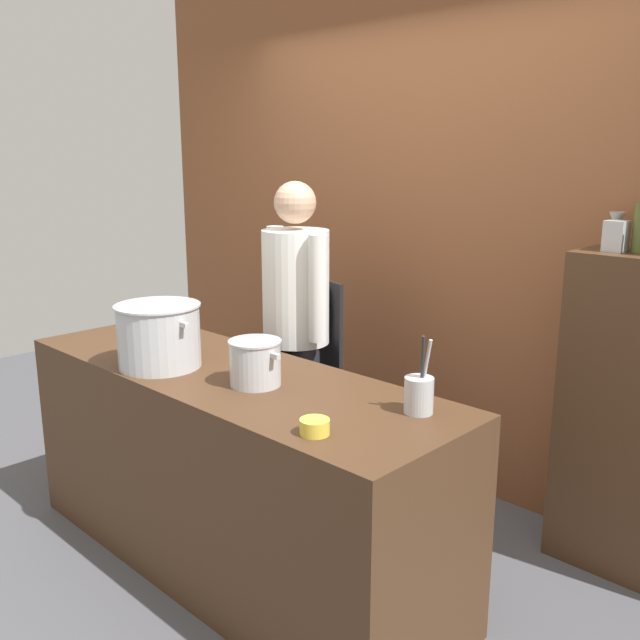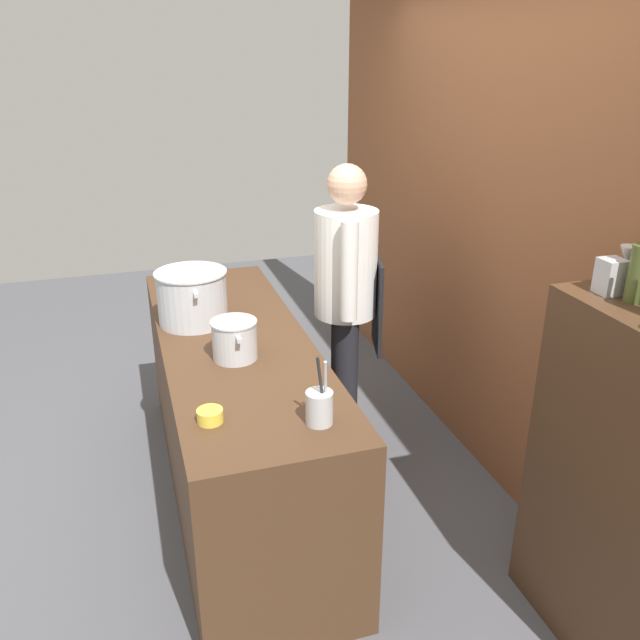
% 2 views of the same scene
% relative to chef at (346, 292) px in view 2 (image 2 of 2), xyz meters
% --- Properties ---
extents(ground_plane, '(8.00, 8.00, 0.00)m').
position_rel_chef_xyz_m(ground_plane, '(0.28, -0.67, -0.96)').
color(ground_plane, '#4C4C51').
extents(brick_back_panel, '(4.40, 0.10, 3.00)m').
position_rel_chef_xyz_m(brick_back_panel, '(0.28, 0.73, 0.54)').
color(brick_back_panel, brown).
rests_on(brick_back_panel, ground_plane).
extents(prep_counter, '(2.16, 0.70, 0.90)m').
position_rel_chef_xyz_m(prep_counter, '(0.28, -0.67, -0.51)').
color(prep_counter, '#472D1C').
rests_on(prep_counter, ground_plane).
extents(bar_cabinet, '(0.76, 0.32, 1.40)m').
position_rel_chef_xyz_m(bar_cabinet, '(1.62, 0.52, -0.27)').
color(bar_cabinet, '#472D1C').
rests_on(bar_cabinet, ground_plane).
extents(chef, '(0.52, 0.39, 1.66)m').
position_rel_chef_xyz_m(chef, '(0.00, 0.00, 0.00)').
color(chef, black).
rests_on(chef, ground_plane).
extents(stockpot_large, '(0.42, 0.36, 0.27)m').
position_rel_chef_xyz_m(stockpot_large, '(0.02, -0.83, 0.07)').
color(stockpot_large, '#B7BABF').
rests_on(stockpot_large, prep_counter).
extents(stockpot_small, '(0.27, 0.21, 0.18)m').
position_rel_chef_xyz_m(stockpot_small, '(0.49, -0.71, 0.03)').
color(stockpot_small, '#B7BABF').
rests_on(stockpot_small, prep_counter).
extents(utensil_crock, '(0.10, 0.10, 0.29)m').
position_rel_chef_xyz_m(utensil_crock, '(1.14, -0.50, 0.00)').
color(utensil_crock, '#B7BABF').
rests_on(utensil_crock, prep_counter).
extents(butter_jar, '(0.10, 0.10, 0.05)m').
position_rel_chef_xyz_m(butter_jar, '(1.01, -0.90, -0.04)').
color(butter_jar, yellow).
rests_on(butter_jar, prep_counter).
extents(wine_bottle_olive, '(0.07, 0.07, 0.30)m').
position_rel_chef_xyz_m(wine_bottle_olive, '(1.47, 0.53, 0.54)').
color(wine_bottle_olive, '#475123').
rests_on(wine_bottle_olive, bar_cabinet).
extents(wine_glass_wide, '(0.07, 0.07, 0.16)m').
position_rel_chef_xyz_m(wine_glass_wide, '(1.34, 0.60, 0.54)').
color(wine_glass_wide, silver).
rests_on(wine_glass_wide, bar_cabinet).
extents(spice_tin_silver, '(0.08, 0.08, 0.13)m').
position_rel_chef_xyz_m(spice_tin_silver, '(1.38, 0.50, 0.49)').
color(spice_tin_silver, '#B2B2B7').
rests_on(spice_tin_silver, bar_cabinet).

